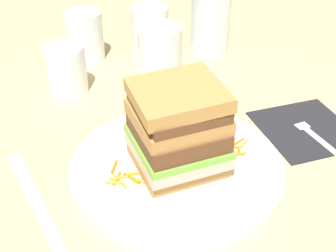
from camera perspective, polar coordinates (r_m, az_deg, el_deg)
The scene contains 28 objects.
ground_plane at distance 0.61m, azimuth 1.93°, elevation -5.58°, with size 3.00×3.00×0.00m, color tan.
main_plate at distance 0.60m, azimuth 1.11°, elevation -5.22°, with size 0.28×0.28×0.01m, color white.
sandwich at distance 0.56m, azimuth 1.20°, elevation -0.32°, with size 0.11×0.11×0.12m.
carrot_shred_0 at distance 0.57m, azimuth -4.02°, elevation -6.68°, with size 0.00×0.00×0.02m, color orange.
carrot_shred_1 at distance 0.58m, azimuth -6.17°, elevation -6.27°, with size 0.00×0.00×0.03m, color orange.
carrot_shred_2 at distance 0.57m, azimuth -6.10°, elevation -6.88°, with size 0.00×0.00×0.03m, color orange.
carrot_shred_3 at distance 0.59m, azimuth -6.79°, elevation -5.12°, with size 0.00×0.00×0.02m, color orange.
carrot_shred_4 at distance 0.57m, azimuth -6.43°, elevation -6.67°, with size 0.00×0.00×0.03m, color orange.
carrot_shred_5 at distance 0.58m, azimuth -3.66°, elevation -6.18°, with size 0.00×0.00×0.03m, color orange.
carrot_shred_6 at distance 0.57m, azimuth -4.61°, elevation -6.59°, with size 0.00×0.00×0.03m, color orange.
carrot_shred_7 at distance 0.58m, azimuth -4.21°, elevation -5.75°, with size 0.00×0.00×0.02m, color orange.
carrot_shred_8 at distance 0.57m, azimuth -6.72°, elevation -7.12°, with size 0.00×0.00×0.02m, color orange.
carrot_shred_9 at distance 0.62m, azimuth 8.63°, elevation -3.42°, with size 0.00×0.00×0.03m, color orange.
carrot_shred_10 at distance 0.62m, azimuth 8.53°, elevation -2.84°, with size 0.00×0.00×0.02m, color orange.
carrot_shred_11 at distance 0.63m, azimuth 9.27°, elevation -2.24°, with size 0.00×0.00×0.03m, color orange.
carrot_shred_12 at distance 0.61m, azimuth 8.45°, elevation -3.89°, with size 0.00×0.00×0.03m, color orange.
carrot_shred_13 at distance 0.62m, azimuth 8.13°, elevation -3.34°, with size 0.00×0.00×0.03m, color orange.
carrot_shred_14 at distance 0.62m, azimuth 7.80°, elevation -2.78°, with size 0.00×0.00×0.02m, color orange.
carrot_shred_15 at distance 0.61m, azimuth 6.51°, elevation -3.58°, with size 0.00×0.00×0.02m, color orange.
carrot_shred_16 at distance 0.64m, azimuth 6.79°, elevation -1.70°, with size 0.00×0.00×0.03m, color orange.
carrot_shred_17 at distance 0.63m, azimuth 8.65°, elevation -2.10°, with size 0.00×0.00×0.03m, color orange.
napkin_dark at distance 0.71m, azimuth 16.95°, elevation -0.30°, with size 0.13×0.14×0.00m, color black.
fork at distance 0.70m, azimuth 18.12°, elevation -1.05°, with size 0.02×0.17×0.00m.
knife at distance 0.58m, azimuth -16.19°, elevation -9.32°, with size 0.04×0.20×0.00m.
juice_glass at distance 0.78m, azimuth -0.97°, elevation 8.46°, with size 0.07×0.07×0.10m.
empty_tumbler_0 at distance 0.88m, azimuth -10.44°, elevation 11.08°, with size 0.07×0.07×0.09m, color silver.
empty_tumbler_1 at distance 0.78m, azimuth -12.70°, elevation 6.94°, with size 0.07×0.07×0.08m, color silver.
empty_tumbler_2 at distance 0.88m, azimuth -2.27°, elevation 11.73°, with size 0.07×0.07×0.10m, color silver.
Camera 1 is at (-0.20, -0.42, 0.39)m, focal length 48.42 mm.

